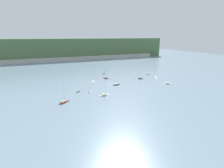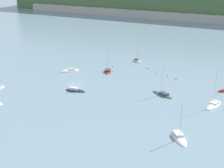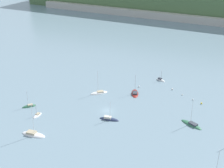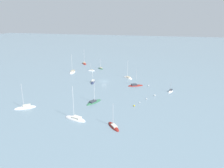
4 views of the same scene
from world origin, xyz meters
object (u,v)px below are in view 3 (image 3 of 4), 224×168
at_px(sailboat_2, 135,93).
at_px(sailboat_11, 109,119).
at_px(sailboat_5, 191,125).
at_px(sailboat_9, 37,116).
at_px(mooring_buoy_4, 139,86).
at_px(mooring_buoy_3, 193,100).
at_px(sailboat_7, 161,80).
at_px(sailboat_10, 29,106).
at_px(sailboat_1, 99,93).
at_px(mooring_buoy_1, 182,95).
at_px(sailboat_0, 33,135).
at_px(mooring_buoy_0, 201,103).
at_px(mooring_buoy_2, 172,89).

distance_m(sailboat_2, sailboat_11, 23.42).
relative_size(sailboat_5, sailboat_9, 1.82).
bearing_deg(sailboat_9, mooring_buoy_4, 146.78).
relative_size(sailboat_9, mooring_buoy_3, 10.99).
relative_size(sailboat_7, sailboat_10, 0.78).
relative_size(sailboat_5, mooring_buoy_3, 20.04).
height_order(sailboat_2, sailboat_5, sailboat_5).
bearing_deg(sailboat_11, sailboat_5, 9.58).
height_order(sailboat_1, sailboat_9, sailboat_1).
bearing_deg(sailboat_2, sailboat_7, -40.63).
xyz_separation_m(sailboat_1, sailboat_2, (13.75, 6.48, 0.04)).
xyz_separation_m(sailboat_9, mooring_buoy_3, (48.15, 38.44, 0.19)).
bearing_deg(sailboat_2, mooring_buoy_1, -91.42).
bearing_deg(sailboat_7, sailboat_11, -76.25).
xyz_separation_m(sailboat_9, sailboat_10, (-7.31, 4.08, 0.01)).
xyz_separation_m(sailboat_7, sailboat_9, (-30.14, -50.99, -0.04)).
relative_size(sailboat_1, mooring_buoy_4, 15.94).
height_order(sailboat_1, sailboat_2, sailboat_1).
bearing_deg(mooring_buoy_3, sailboat_11, -128.98).
height_order(sailboat_10, mooring_buoy_3, sailboat_10).
distance_m(sailboat_5, mooring_buoy_4, 34.75).
bearing_deg(sailboat_7, sailboat_10, -107.56).
relative_size(sailboat_0, sailboat_1, 1.14).
bearing_deg(sailboat_9, sailboat_7, 147.27).
bearing_deg(mooring_buoy_3, sailboat_7, 145.13).
bearing_deg(sailboat_11, sailboat_9, -169.20).
height_order(sailboat_7, sailboat_9, sailboat_9).
xyz_separation_m(sailboat_7, sailboat_11, (-5.29, -41.34, 0.01)).
distance_m(sailboat_11, mooring_buoy_3, 37.04).
relative_size(mooring_buoy_0, mooring_buoy_1, 1.25).
relative_size(sailboat_2, sailboat_10, 1.24).
bearing_deg(sailboat_0, mooring_buoy_3, 41.95).
bearing_deg(sailboat_1, sailboat_10, 3.46).
distance_m(mooring_buoy_1, mooring_buoy_4, 19.16).
bearing_deg(sailboat_5, mooring_buoy_2, -35.96).
bearing_deg(mooring_buoy_3, sailboat_9, -141.40).
xyz_separation_m(mooring_buoy_0, mooring_buoy_3, (-3.84, 1.69, -0.05)).
bearing_deg(sailboat_0, sailboat_2, 59.56).
distance_m(sailboat_5, mooring_buoy_0, 17.12).
height_order(sailboat_10, sailboat_11, sailboat_11).
distance_m(sailboat_11, mooring_buoy_1, 36.16).
bearing_deg(sailboat_10, sailboat_2, 171.03).
height_order(sailboat_5, mooring_buoy_3, sailboat_5).
xyz_separation_m(sailboat_0, mooring_buoy_4, (17.10, 50.35, 0.22)).
height_order(sailboat_10, mooring_buoy_0, sailboat_10).
bearing_deg(sailboat_5, sailboat_7, -31.29).
xyz_separation_m(sailboat_7, mooring_buoy_2, (7.78, -7.03, 0.24)).
height_order(sailboat_7, mooring_buoy_1, sailboat_7).
relative_size(sailboat_5, mooring_buoy_0, 16.71).
distance_m(sailboat_2, sailboat_5, 30.44).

